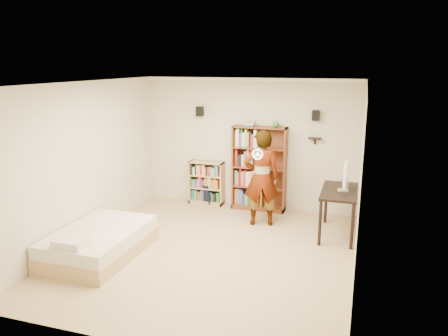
% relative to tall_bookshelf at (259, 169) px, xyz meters
% --- Properties ---
extents(ground, '(4.50, 5.00, 0.01)m').
position_rel_tall_bookshelf_xyz_m(ground, '(-0.26, -2.34, -0.87)').
color(ground, tan).
rests_on(ground, ground).
extents(room_shell, '(4.52, 5.02, 2.71)m').
position_rel_tall_bookshelf_xyz_m(room_shell, '(-0.26, -2.34, 0.89)').
color(room_shell, beige).
rests_on(room_shell, ground).
extents(crown_molding, '(4.50, 5.00, 0.06)m').
position_rel_tall_bookshelf_xyz_m(crown_molding, '(-0.26, -2.34, 1.80)').
color(crown_molding, white).
rests_on(crown_molding, room_shell).
extents(speaker_left, '(0.14, 0.12, 0.20)m').
position_rel_tall_bookshelf_xyz_m(speaker_left, '(-1.31, 0.06, 1.13)').
color(speaker_left, black).
rests_on(speaker_left, room_shell).
extents(speaker_right, '(0.14, 0.12, 0.20)m').
position_rel_tall_bookshelf_xyz_m(speaker_right, '(1.09, 0.06, 1.13)').
color(speaker_right, black).
rests_on(speaker_right, room_shell).
extents(wall_shelf, '(0.25, 0.16, 0.02)m').
position_rel_tall_bookshelf_xyz_m(wall_shelf, '(1.09, 0.07, 0.68)').
color(wall_shelf, black).
rests_on(wall_shelf, room_shell).
extents(tall_bookshelf, '(1.10, 0.32, 1.74)m').
position_rel_tall_bookshelf_xyz_m(tall_bookshelf, '(0.00, 0.00, 0.00)').
color(tall_bookshelf, brown).
rests_on(tall_bookshelf, ground).
extents(low_bookshelf, '(0.75, 0.28, 0.94)m').
position_rel_tall_bookshelf_xyz_m(low_bookshelf, '(-1.16, 0.02, -0.40)').
color(low_bookshelf, tan).
rests_on(low_bookshelf, ground).
extents(computer_desk, '(0.61, 1.22, 0.83)m').
position_rel_tall_bookshelf_xyz_m(computer_desk, '(1.66, -0.94, -0.46)').
color(computer_desk, black).
rests_on(computer_desk, ground).
extents(imac, '(0.18, 0.52, 0.51)m').
position_rel_tall_bookshelf_xyz_m(imac, '(1.72, -0.95, 0.21)').
color(imac, white).
rests_on(imac, computer_desk).
extents(daybed, '(1.19, 1.83, 0.54)m').
position_rel_tall_bookshelf_xyz_m(daybed, '(-1.90, -2.96, -0.60)').
color(daybed, beige).
rests_on(daybed, ground).
extents(person, '(0.76, 0.61, 1.82)m').
position_rel_tall_bookshelf_xyz_m(person, '(0.24, -0.84, 0.04)').
color(person, black).
rests_on(person, ground).
extents(wii_wheel, '(0.20, 0.08, 0.21)m').
position_rel_tall_bookshelf_xyz_m(wii_wheel, '(0.24, -1.18, 0.55)').
color(wii_wheel, white).
rests_on(wii_wheel, person).
extents(navy_bag, '(0.37, 0.31, 0.42)m').
position_rel_tall_bookshelf_xyz_m(navy_bag, '(-1.16, 0.01, -0.66)').
color(navy_bag, black).
rests_on(navy_bag, ground).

